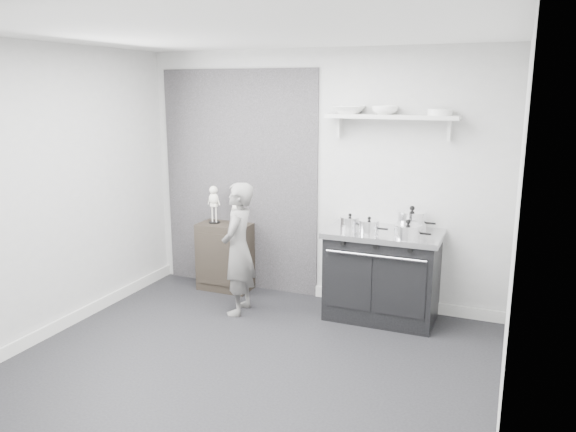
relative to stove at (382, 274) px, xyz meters
name	(u,v)px	position (x,y,z in m)	size (l,w,h in m)	color
ground	(245,367)	(-0.81, -1.48, -0.46)	(4.00, 4.00, 0.00)	black
room_shell	(240,171)	(-0.90, -1.33, 1.18)	(4.02, 3.62, 2.71)	beige
wall_shelf	(392,118)	(-0.01, 0.20, 1.55)	(1.30, 0.26, 0.24)	silver
stove	(382,274)	(0.00, 0.00, 0.00)	(1.14, 0.71, 0.91)	black
side_cabinet	(225,257)	(-1.87, 0.13, -0.07)	(0.60, 0.35, 0.78)	black
child	(238,249)	(-1.40, -0.43, 0.23)	(0.50, 0.33, 1.37)	slate
pot_front_left	(350,223)	(-0.33, -0.08, 0.52)	(0.28, 0.19, 0.17)	white
pot_back_right	(412,221)	(0.25, 0.10, 0.56)	(0.38, 0.30, 0.26)	white
pot_front_right	(408,231)	(0.27, -0.19, 0.52)	(0.35, 0.26, 0.18)	white
pot_front_center	(369,227)	(-0.11, -0.16, 0.52)	(0.29, 0.20, 0.17)	white
skeleton_full	(214,202)	(-2.00, 0.13, 0.57)	(0.14, 0.09, 0.50)	silver
skeleton_torso	(236,210)	(-1.72, 0.13, 0.50)	(0.10, 0.06, 0.36)	silver
bowl_large	(349,110)	(-0.45, 0.19, 1.62)	(0.33, 0.33, 0.08)	white
bowl_small	(385,110)	(-0.08, 0.19, 1.62)	(0.26, 0.26, 0.08)	white
plate_stack	(440,112)	(0.45, 0.19, 1.61)	(0.23, 0.23, 0.06)	white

